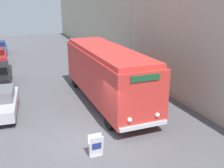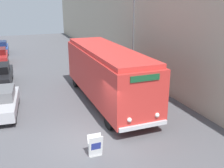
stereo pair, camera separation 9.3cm
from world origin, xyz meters
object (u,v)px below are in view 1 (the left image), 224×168
Objects in this scene: parked_car_near at (0,102)px; sign_board at (96,146)px; streetlamp at (133,25)px; vintage_bus at (106,72)px.

sign_board is at bearing -52.54° from parked_car_near.
streetlamp reaches higher than sign_board.
sign_board is at bearing -114.51° from vintage_bus.
vintage_bus is at bearing 2.20° from parked_car_near.
vintage_bus is at bearing -138.01° from streetlamp.
sign_board is at bearing -124.06° from streetlamp.
vintage_bus reaches higher than parked_car_near.
parked_car_near is at bearing 176.79° from vintage_bus.
sign_board is 7.03m from parked_car_near.
vintage_bus is 2.30× the size of parked_car_near.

